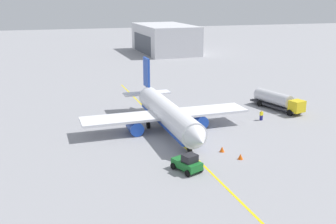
% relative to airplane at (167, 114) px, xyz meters
% --- Properties ---
extents(ground_plane, '(400.00, 400.00, 0.00)m').
position_rel_airplane_xyz_m(ground_plane, '(0.49, 0.02, -2.59)').
color(ground_plane, '#939399').
extents(airplane, '(28.46, 26.38, 9.55)m').
position_rel_airplane_xyz_m(airplane, '(0.00, 0.00, 0.00)').
color(airplane, white).
rests_on(airplane, ground).
extents(fuel_tanker, '(11.41, 5.45, 3.15)m').
position_rel_airplane_xyz_m(fuel_tanker, '(-5.32, 22.51, -0.86)').
color(fuel_tanker, '#2D2D33').
rests_on(fuel_tanker, ground).
extents(pushback_tug, '(4.09, 3.43, 2.20)m').
position_rel_airplane_xyz_m(pushback_tug, '(15.22, -1.89, -1.59)').
color(pushback_tug, '#196B28').
rests_on(pushback_tug, ground).
extents(refueling_worker, '(0.53, 0.62, 1.71)m').
position_rel_airplane_xyz_m(refueling_worker, '(-0.25, 16.49, -1.77)').
color(refueling_worker, navy).
rests_on(refueling_worker, ground).
extents(safety_cone_nose, '(0.67, 0.67, 0.74)m').
position_rel_airplane_xyz_m(safety_cone_nose, '(10.85, 4.51, -2.22)').
color(safety_cone_nose, '#F2590F').
rests_on(safety_cone_nose, ground).
extents(safety_cone_wingtip, '(0.67, 0.67, 0.74)m').
position_rel_airplane_xyz_m(safety_cone_wingtip, '(13.81, 5.75, -2.22)').
color(safety_cone_wingtip, '#F2590F').
rests_on(safety_cone_wingtip, ground).
extents(distant_hangar, '(31.21, 18.40, 9.92)m').
position_rel_airplane_xyz_m(distant_hangar, '(-83.84, 23.55, 2.36)').
color(distant_hangar, silver).
rests_on(distant_hangar, ground).
extents(taxi_line_marking, '(68.99, 2.83, 0.01)m').
position_rel_airplane_xyz_m(taxi_line_marking, '(0.49, 0.02, -2.59)').
color(taxi_line_marking, yellow).
rests_on(taxi_line_marking, ground).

